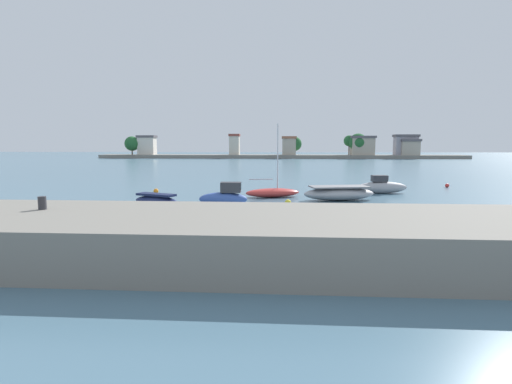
{
  "coord_description": "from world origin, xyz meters",
  "views": [
    {
      "loc": [
        1.5,
        -22.33,
        4.34
      ],
      "look_at": [
        -0.72,
        9.47,
        0.57
      ],
      "focal_mm": 28.43,
      "sensor_mm": 36.0,
      "label": 1
    }
  ],
  "objects_px": {
    "moored_boat_0": "(156,200)",
    "moored_boat_1": "(225,197)",
    "moored_boat_2": "(273,192)",
    "mooring_buoy_1": "(156,191)",
    "mooring_buoy_3": "(447,186)",
    "mooring_bollard": "(42,203)",
    "moored_boat_4": "(382,187)",
    "mooring_buoy_2": "(406,209)",
    "mooring_buoy_0": "(288,202)",
    "moored_boat_3": "(339,193)"
  },
  "relations": [
    {
      "from": "mooring_bollard",
      "to": "mooring_buoy_2",
      "type": "distance_m",
      "value": 20.9
    },
    {
      "from": "moored_boat_1",
      "to": "moored_boat_2",
      "type": "height_order",
      "value": "moored_boat_2"
    },
    {
      "from": "moored_boat_0",
      "to": "moored_boat_4",
      "type": "height_order",
      "value": "moored_boat_4"
    },
    {
      "from": "mooring_buoy_2",
      "to": "mooring_buoy_0",
      "type": "bearing_deg",
      "value": 164.97
    },
    {
      "from": "moored_boat_0",
      "to": "mooring_buoy_2",
      "type": "xyz_separation_m",
      "value": [
        16.78,
        -0.76,
        -0.27
      ]
    },
    {
      "from": "moored_boat_2",
      "to": "moored_boat_4",
      "type": "bearing_deg",
      "value": 4.06
    },
    {
      "from": "moored_boat_2",
      "to": "mooring_buoy_0",
      "type": "distance_m",
      "value": 4.65
    },
    {
      "from": "mooring_buoy_0",
      "to": "mooring_buoy_3",
      "type": "relative_size",
      "value": 1.09
    },
    {
      "from": "moored_boat_4",
      "to": "mooring_buoy_2",
      "type": "bearing_deg",
      "value": -99.98
    },
    {
      "from": "moored_boat_1",
      "to": "moored_boat_3",
      "type": "xyz_separation_m",
      "value": [
        8.44,
        3.49,
        -0.1
      ]
    },
    {
      "from": "moored_boat_2",
      "to": "mooring_buoy_1",
      "type": "bearing_deg",
      "value": 155.56
    },
    {
      "from": "moored_boat_0",
      "to": "mooring_buoy_3",
      "type": "bearing_deg",
      "value": 52.0
    },
    {
      "from": "mooring_buoy_1",
      "to": "mooring_buoy_3",
      "type": "relative_size",
      "value": 1.1
    },
    {
      "from": "moored_boat_0",
      "to": "mooring_buoy_3",
      "type": "relative_size",
      "value": 9.35
    },
    {
      "from": "moored_boat_2",
      "to": "mooring_buoy_1",
      "type": "height_order",
      "value": "moored_boat_2"
    },
    {
      "from": "moored_boat_4",
      "to": "mooring_buoy_3",
      "type": "relative_size",
      "value": 11.39
    },
    {
      "from": "mooring_buoy_0",
      "to": "mooring_buoy_3",
      "type": "xyz_separation_m",
      "value": [
        16.08,
        13.13,
        -0.02
      ]
    },
    {
      "from": "moored_boat_0",
      "to": "moored_boat_1",
      "type": "height_order",
      "value": "moored_boat_1"
    },
    {
      "from": "moored_boat_0",
      "to": "moored_boat_1",
      "type": "relative_size",
      "value": 1.08
    },
    {
      "from": "mooring_buoy_3",
      "to": "moored_boat_2",
      "type": "bearing_deg",
      "value": -153.45
    },
    {
      "from": "mooring_buoy_3",
      "to": "mooring_buoy_0",
      "type": "bearing_deg",
      "value": -140.77
    },
    {
      "from": "moored_boat_1",
      "to": "moored_boat_3",
      "type": "distance_m",
      "value": 9.14
    },
    {
      "from": "moored_boat_4",
      "to": "mooring_buoy_2",
      "type": "relative_size",
      "value": 13.27
    },
    {
      "from": "moored_boat_3",
      "to": "mooring_buoy_1",
      "type": "bearing_deg",
      "value": 156.7
    },
    {
      "from": "moored_boat_2",
      "to": "mooring_buoy_0",
      "type": "relative_size",
      "value": 13.83
    },
    {
      "from": "mooring_bollard",
      "to": "mooring_buoy_1",
      "type": "relative_size",
      "value": 1.21
    },
    {
      "from": "mooring_buoy_2",
      "to": "moored_boat_4",
      "type": "bearing_deg",
      "value": 85.7
    },
    {
      "from": "mooring_bollard",
      "to": "moored_boat_2",
      "type": "distance_m",
      "value": 19.71
    },
    {
      "from": "mooring_bollard",
      "to": "moored_boat_1",
      "type": "relative_size",
      "value": 0.15
    },
    {
      "from": "moored_boat_3",
      "to": "mooring_buoy_3",
      "type": "relative_size",
      "value": 14.77
    },
    {
      "from": "mooring_bollard",
      "to": "moored_boat_2",
      "type": "height_order",
      "value": "moored_boat_2"
    },
    {
      "from": "mooring_bollard",
      "to": "mooring_buoy_2",
      "type": "xyz_separation_m",
      "value": [
        17.65,
        11.03,
        -1.81
      ]
    },
    {
      "from": "moored_boat_0",
      "to": "mooring_buoy_0",
      "type": "height_order",
      "value": "moored_boat_0"
    },
    {
      "from": "moored_boat_1",
      "to": "moored_boat_4",
      "type": "distance_m",
      "value": 15.28
    },
    {
      "from": "moored_boat_1",
      "to": "moored_boat_4",
      "type": "xyz_separation_m",
      "value": [
        12.83,
        8.3,
        -0.04
      ]
    },
    {
      "from": "moored_boat_3",
      "to": "moored_boat_2",
      "type": "bearing_deg",
      "value": 152.25
    },
    {
      "from": "mooring_buoy_0",
      "to": "mooring_bollard",
      "type": "bearing_deg",
      "value": -127.48
    },
    {
      "from": "mooring_bollard",
      "to": "moored_boat_4",
      "type": "relative_size",
      "value": 0.12
    },
    {
      "from": "moored_boat_0",
      "to": "mooring_buoy_1",
      "type": "height_order",
      "value": "moored_boat_0"
    },
    {
      "from": "moored_boat_0",
      "to": "moored_boat_2",
      "type": "xyz_separation_m",
      "value": [
        7.92,
        5.77,
        -0.05
      ]
    },
    {
      "from": "mooring_bollard",
      "to": "mooring_buoy_0",
      "type": "xyz_separation_m",
      "value": [
        10.03,
        13.08,
        -1.76
      ]
    },
    {
      "from": "moored_boat_2",
      "to": "moored_boat_4",
      "type": "distance_m",
      "value": 10.14
    },
    {
      "from": "mooring_buoy_2",
      "to": "mooring_buoy_3",
      "type": "height_order",
      "value": "mooring_buoy_3"
    },
    {
      "from": "mooring_buoy_0",
      "to": "moored_boat_2",
      "type": "bearing_deg",
      "value": 105.31
    },
    {
      "from": "mooring_buoy_1",
      "to": "moored_boat_0",
      "type": "bearing_deg",
      "value": -72.01
    },
    {
      "from": "mooring_buoy_0",
      "to": "mooring_buoy_1",
      "type": "distance_m",
      "value": 13.16
    },
    {
      "from": "moored_boat_2",
      "to": "moored_boat_3",
      "type": "height_order",
      "value": "moored_boat_2"
    },
    {
      "from": "mooring_buoy_3",
      "to": "mooring_buoy_2",
      "type": "bearing_deg",
      "value": -119.14
    },
    {
      "from": "mooring_buoy_0",
      "to": "mooring_buoy_3",
      "type": "bearing_deg",
      "value": 39.23
    },
    {
      "from": "moored_boat_3",
      "to": "mooring_buoy_2",
      "type": "xyz_separation_m",
      "value": [
        3.65,
        -5.0,
        -0.37
      ]
    }
  ]
}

